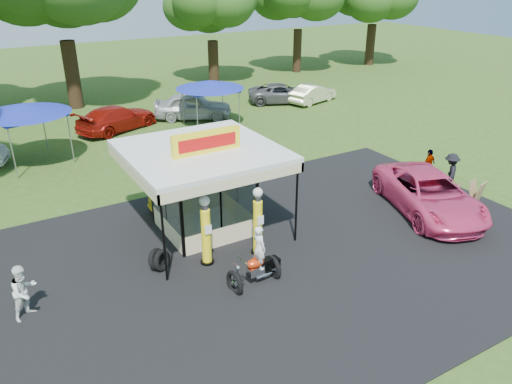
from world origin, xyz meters
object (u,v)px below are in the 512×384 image
bg_car_b (117,118)px  tent_west (24,109)px  gas_pump_left (206,232)px  tent_east (210,85)px  a_frame_sign (476,193)px  spectator_east_a (450,173)px  pink_sedan (429,194)px  motorcycle (257,261)px  gas_station_kiosk (203,188)px  gas_pump_right (258,223)px  spectator_east_b (429,165)px  bg_car_e (313,94)px  spectator_west (24,292)px  kiosk_car (182,198)px  bg_car_c (193,106)px  bg_car_d (282,93)px

bg_car_b → tent_west: 6.79m
gas_pump_left → tent_east: tent_east is taller
a_frame_sign → spectator_east_a: spectator_east_a is taller
pink_sedan → tent_east: size_ratio=1.41×
motorcycle → tent_east: tent_east is taller
gas_station_kiosk → gas_pump_right: size_ratio=2.09×
gas_pump_left → spectator_east_b: size_ratio=1.65×
spectator_east_b → tent_east: tent_east is taller
spectator_east_a → bg_car_e: spectator_east_a is taller
a_frame_sign → spectator_east_b: size_ratio=0.69×
motorcycle → tent_west: 16.08m
spectator_west → spectator_east_a: 17.89m
gas_pump_left → kiosk_car: gas_pump_left is taller
gas_pump_right → a_frame_sign: bearing=-7.4°
gas_station_kiosk → spectator_east_a: gas_station_kiosk is taller
bg_car_c → bg_car_e: 9.54m
a_frame_sign → spectator_east_b: bearing=71.7°
kiosk_car → bg_car_b: (0.84, 12.34, 0.30)m
spectator_east_b → bg_car_b: size_ratio=0.29×
tent_east → bg_car_d: bearing=21.3°
spectator_west → spectator_east_a: bearing=-32.8°
kiosk_car → spectator_east_a: spectator_east_a is taller
spectator_east_a → bg_car_d: (2.33, 17.42, -0.22)m
pink_sedan → bg_car_d: pink_sedan is taller
gas_pump_right → kiosk_car: size_ratio=0.92×
tent_west → bg_car_e: bearing=7.8°
kiosk_car → bg_car_e: size_ratio=0.68×
pink_sedan → bg_car_b: pink_sedan is taller
bg_car_c → bg_car_e: (9.52, -0.58, -0.18)m
tent_east → bg_car_e: bearing=10.1°
kiosk_car → tent_west: bearing=27.4°
bg_car_b → bg_car_c: 5.11m
kiosk_car → pink_sedan: pink_sedan is taller
spectator_east_b → tent_west: bearing=-47.0°
a_frame_sign → spectator_west: (-17.77, 1.74, 0.31)m
spectator_east_a → bg_car_c: bearing=-109.8°
bg_car_d → tent_east: tent_east is taller
kiosk_car → spectator_east_a: 12.06m
a_frame_sign → kiosk_car: a_frame_sign is taller
kiosk_car → gas_pump_left: bearing=167.9°
kiosk_car → spectator_east_b: (11.34, -3.16, 0.31)m
gas_pump_left → bg_car_d: gas_pump_left is taller
kiosk_car → bg_car_c: size_ratio=0.55×
spectator_east_b → tent_west: 20.15m
kiosk_car → bg_car_e: (15.48, 11.68, 0.21)m
kiosk_car → tent_west: tent_west is taller
bg_car_d → bg_car_e: (1.99, -1.18, -0.01)m
bg_car_b → spectator_west: bearing=131.6°
spectator_west → bg_car_c: (12.69, 16.62, 0.01)m
kiosk_car → tent_east: (6.21, 10.03, 2.21)m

